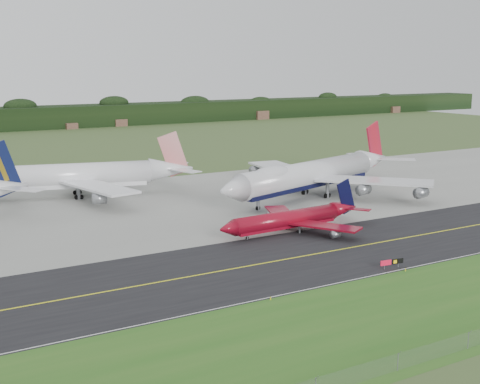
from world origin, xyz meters
name	(u,v)px	position (x,y,z in m)	size (l,w,h in m)	color
ground	(337,243)	(0.00, 0.00, 0.00)	(600.00, 600.00, 0.00)	#3C5125
grass_verge	(480,294)	(0.00, -35.00, 0.01)	(400.00, 30.00, 0.01)	#285D1B
taxiway	(350,248)	(0.00, -4.00, 0.01)	(400.00, 32.00, 0.02)	black
apron	(215,199)	(0.00, 51.00, 0.01)	(400.00, 78.00, 0.01)	gray
taxiway_centreline	(350,248)	(0.00, -4.00, 0.03)	(400.00, 0.40, 0.00)	yellow
taxiway_edge_line	(408,268)	(0.00, -19.50, 0.03)	(400.00, 0.25, 0.00)	silver
horizon_treeline	(18,120)	(0.00, 273.76, 5.47)	(700.00, 25.00, 12.00)	black
jet_ba_747	(313,174)	(24.35, 40.51, 6.30)	(72.09, 58.30, 18.52)	silver
jet_red_737	(293,219)	(-1.91, 12.52, 2.75)	(36.84, 30.00, 9.95)	maroon
jet_star_tail	(76,176)	(-30.15, 73.10, 5.67)	(63.82, 52.35, 17.01)	white
taxiway_sign	(392,262)	(-2.44, -18.01, 1.12)	(4.74, 0.75, 1.58)	slate
edge_marker_left	(271,298)	(-29.59, -20.50, 0.25)	(0.16, 0.16, 0.50)	yellow
edge_marker_center	(405,270)	(-1.58, -20.50, 0.25)	(0.16, 0.16, 0.50)	yellow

